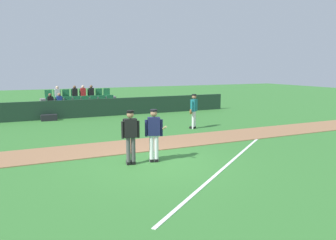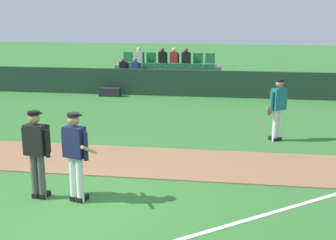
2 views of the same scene
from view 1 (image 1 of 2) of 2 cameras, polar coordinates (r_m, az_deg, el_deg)
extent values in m
plane|color=#387A33|center=(11.11, -2.58, -7.34)|extent=(80.00, 80.00, 0.00)
cube|color=#9E704C|center=(13.42, -6.74, -4.44)|extent=(28.00, 2.21, 0.03)
cube|color=white|center=(12.12, 11.65, -6.08)|extent=(9.50, 7.49, 0.01)
cube|color=#1E3828|center=(21.52, -13.94, 1.92)|extent=(20.00, 0.16, 1.12)
cube|color=slate|center=(22.98, -14.60, 1.30)|extent=(5.00, 2.10, 0.30)
cube|color=slate|center=(22.52, -14.43, 2.05)|extent=(4.90, 0.85, 0.40)
cube|color=#237542|center=(22.13, -19.32, 2.36)|extent=(0.44, 0.40, 0.08)
cube|color=#237542|center=(22.32, -19.41, 3.06)|extent=(0.44, 0.08, 0.50)
cube|color=black|center=(22.15, -19.37, 3.14)|extent=(0.32, 0.22, 0.52)
sphere|color=brown|center=(22.12, -19.42, 4.05)|extent=(0.20, 0.20, 0.20)
cube|color=#237542|center=(22.19, -17.90, 2.45)|extent=(0.44, 0.40, 0.08)
cube|color=#237542|center=(22.38, -18.01, 3.14)|extent=(0.44, 0.08, 0.50)
cube|color=#263F99|center=(22.21, -17.96, 3.23)|extent=(0.32, 0.22, 0.52)
sphere|color=#9E7051|center=(22.18, -18.00, 4.13)|extent=(0.20, 0.20, 0.20)
cube|color=#237542|center=(22.26, -16.50, 2.53)|extent=(0.44, 0.40, 0.08)
cube|color=#237542|center=(22.46, -16.61, 3.22)|extent=(0.44, 0.08, 0.50)
cube|color=#237542|center=(22.35, -15.11, 2.62)|extent=(0.44, 0.40, 0.08)
cube|color=#237542|center=(22.54, -15.23, 3.30)|extent=(0.44, 0.08, 0.50)
cube|color=#237542|center=(22.45, -13.72, 2.70)|extent=(0.44, 0.40, 0.08)
cube|color=#237542|center=(22.64, -13.86, 3.38)|extent=(0.44, 0.08, 0.50)
cube|color=#237542|center=(22.56, -12.35, 2.78)|extent=(0.44, 0.40, 0.08)
cube|color=#237542|center=(22.75, -12.50, 3.46)|extent=(0.44, 0.08, 0.50)
cube|color=#237542|center=(22.69, -11.00, 2.86)|extent=(0.44, 0.40, 0.08)
cube|color=#237542|center=(22.87, -11.15, 3.53)|extent=(0.44, 0.08, 0.50)
cube|color=#237542|center=(22.82, -9.66, 2.93)|extent=(0.44, 0.40, 0.08)
cube|color=#237542|center=(23.01, -9.82, 3.60)|extent=(0.44, 0.08, 0.50)
cube|color=slate|center=(23.31, -14.86, 3.25)|extent=(4.90, 0.85, 0.40)
cube|color=#237542|center=(22.94, -19.58, 3.57)|extent=(0.44, 0.40, 0.08)
cube|color=#237542|center=(23.13, -19.67, 4.23)|extent=(0.44, 0.08, 0.50)
cube|color=#237542|center=(22.99, -18.22, 3.65)|extent=(0.44, 0.40, 0.08)
cube|color=#237542|center=(23.19, -18.31, 4.31)|extent=(0.44, 0.08, 0.50)
cube|color=silver|center=(23.02, -18.27, 4.40)|extent=(0.32, 0.22, 0.52)
sphere|color=beige|center=(23.00, -18.31, 5.27)|extent=(0.20, 0.20, 0.20)
cube|color=#237542|center=(23.06, -16.86, 3.73)|extent=(0.44, 0.40, 0.08)
cube|color=#237542|center=(23.26, -16.97, 4.39)|extent=(0.44, 0.08, 0.50)
cube|color=#237542|center=(23.15, -15.51, 3.81)|extent=(0.44, 0.40, 0.08)
cube|color=#237542|center=(23.34, -15.63, 4.46)|extent=(0.44, 0.08, 0.50)
cube|color=black|center=(23.17, -15.56, 4.56)|extent=(0.32, 0.22, 0.52)
sphere|color=brown|center=(23.15, -15.60, 5.42)|extent=(0.20, 0.20, 0.20)
cube|color=#237542|center=(23.24, -14.17, 3.88)|extent=(0.44, 0.40, 0.08)
cube|color=#237542|center=(23.44, -14.30, 4.53)|extent=(0.44, 0.08, 0.50)
cube|color=red|center=(23.27, -14.22, 4.63)|extent=(0.32, 0.22, 0.52)
sphere|color=beige|center=(23.24, -14.26, 5.49)|extent=(0.20, 0.20, 0.20)
cube|color=#237542|center=(23.35, -12.85, 3.95)|extent=(0.44, 0.40, 0.08)
cube|color=#237542|center=(23.54, -12.98, 4.60)|extent=(0.44, 0.08, 0.50)
cube|color=black|center=(23.37, -12.90, 4.70)|extent=(0.32, 0.22, 0.52)
sphere|color=brown|center=(23.35, -12.93, 5.55)|extent=(0.20, 0.20, 0.20)
cube|color=#237542|center=(23.47, -11.53, 4.02)|extent=(0.44, 0.40, 0.08)
cube|color=#237542|center=(23.66, -11.67, 4.67)|extent=(0.44, 0.08, 0.50)
cube|color=#237542|center=(23.60, -10.23, 4.09)|extent=(0.44, 0.40, 0.08)
cube|color=#237542|center=(23.80, -10.38, 4.73)|extent=(0.44, 0.08, 0.50)
cylinder|color=white|center=(11.13, -2.81, -4.90)|extent=(0.14, 0.14, 0.90)
cylinder|color=white|center=(11.14, -1.98, -4.88)|extent=(0.14, 0.14, 0.90)
cube|color=black|center=(11.29, -2.81, -6.80)|extent=(0.19, 0.28, 0.10)
cube|color=black|center=(11.30, -2.00, -6.78)|extent=(0.19, 0.28, 0.10)
cube|color=#191E47|center=(10.98, -2.42, -1.09)|extent=(0.45, 0.33, 0.60)
cylinder|color=#191E47|center=(10.97, -3.72, -1.38)|extent=(0.09, 0.09, 0.55)
cylinder|color=#191E47|center=(11.01, -1.12, -1.32)|extent=(0.09, 0.09, 0.55)
sphere|color=#9E7051|center=(10.91, -2.43, 1.13)|extent=(0.22, 0.22, 0.22)
cylinder|color=black|center=(10.90, -2.44, 1.65)|extent=(0.23, 0.23, 0.06)
cube|color=black|center=(11.00, -2.48, 1.56)|extent=(0.21, 0.17, 0.02)
cylinder|color=tan|center=(11.13, -1.18, -1.73)|extent=(0.06, 0.80, 0.41)
cylinder|color=#4C4C4C|center=(10.88, -6.74, -5.28)|extent=(0.14, 0.14, 0.90)
cylinder|color=#4C4C4C|center=(10.91, -5.91, -5.23)|extent=(0.14, 0.14, 0.90)
cube|color=black|center=(11.05, -6.76, -7.21)|extent=(0.16, 0.27, 0.10)
cube|color=black|center=(11.07, -5.93, -7.16)|extent=(0.16, 0.27, 0.10)
cube|color=black|center=(10.74, -6.39, -1.37)|extent=(0.43, 0.28, 0.60)
cylinder|color=black|center=(10.71, -7.71, -1.70)|extent=(0.09, 0.09, 0.55)
cylinder|color=black|center=(10.79, -5.08, -1.57)|extent=(0.09, 0.09, 0.55)
sphere|color=#9E7051|center=(10.67, -6.44, 0.90)|extent=(0.22, 0.22, 0.22)
cylinder|color=black|center=(10.65, -6.44, 1.43)|extent=(0.23, 0.23, 0.06)
cube|color=black|center=(10.76, -6.54, 1.34)|extent=(0.20, 0.15, 0.02)
cube|color=black|center=(10.86, -6.52, -1.25)|extent=(0.45, 0.14, 0.56)
cylinder|color=white|center=(17.09, 4.30, 0.00)|extent=(0.14, 0.14, 0.90)
cylinder|color=white|center=(17.24, 4.51, 0.07)|extent=(0.14, 0.14, 0.90)
cube|color=black|center=(17.18, 4.10, -1.31)|extent=(0.25, 0.28, 0.10)
cube|color=black|center=(17.33, 4.31, -1.22)|extent=(0.25, 0.28, 0.10)
cube|color=#197075|center=(17.06, 4.43, 2.52)|extent=(0.45, 0.42, 0.60)
cylinder|color=#197075|center=(16.84, 4.09, 2.27)|extent=(0.09, 0.09, 0.55)
cylinder|color=#197075|center=(17.30, 4.76, 2.44)|extent=(0.09, 0.09, 0.55)
sphere|color=#9E7051|center=(17.02, 4.45, 3.96)|extent=(0.22, 0.22, 0.22)
cylinder|color=black|center=(17.01, 4.46, 4.30)|extent=(0.23, 0.23, 0.06)
cube|color=black|center=(17.05, 4.15, 4.21)|extent=(0.22, 0.20, 0.02)
ellipsoid|color=brown|center=(16.88, 3.90, 1.43)|extent=(0.23, 0.22, 0.28)
cube|color=#232328|center=(20.82, -19.56, 0.37)|extent=(0.90, 0.36, 0.36)
camera|label=2|loc=(7.41, 48.21, 10.05)|focal=47.95mm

